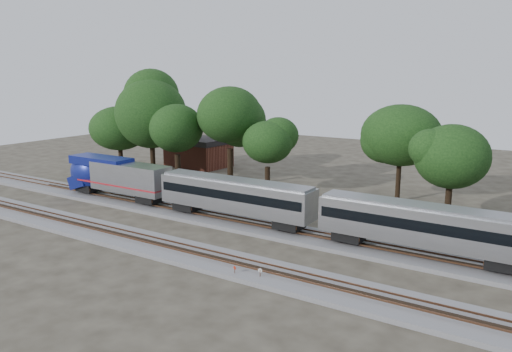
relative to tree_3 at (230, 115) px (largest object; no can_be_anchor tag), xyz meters
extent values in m
plane|color=#383328|center=(11.98, -20.51, -10.33)|extent=(160.00, 160.00, 0.00)
cube|color=slate|center=(11.98, -14.51, -10.13)|extent=(160.00, 5.00, 0.40)
cube|color=brown|center=(11.98, -15.22, -9.68)|extent=(160.00, 0.08, 0.15)
cube|color=brown|center=(11.98, -13.79, -9.68)|extent=(160.00, 0.08, 0.15)
cube|color=slate|center=(11.98, -24.51, -10.13)|extent=(160.00, 5.00, 0.40)
cube|color=brown|center=(11.98, -25.22, -9.68)|extent=(160.00, 0.08, 0.15)
cube|color=brown|center=(11.98, -23.79, -9.68)|extent=(160.00, 0.08, 0.15)
cube|color=#B4B7BC|center=(-4.87, -14.51, -6.93)|extent=(11.13, 3.15, 3.46)
ellipsoid|color=navy|center=(-12.85, -14.51, -7.19)|extent=(5.67, 3.28, 4.83)
cube|color=navy|center=(-10.01, -14.51, -5.30)|extent=(8.92, 3.09, 1.05)
cube|color=black|center=(-12.32, -14.51, -6.14)|extent=(0.47, 2.41, 1.37)
cube|color=#AB1A22|center=(-6.13, -14.51, -7.82)|extent=(13.65, 3.19, 0.19)
cube|color=black|center=(-12.69, -14.51, -9.13)|extent=(2.73, 2.31, 0.94)
cube|color=black|center=(-1.66, -14.51, -9.13)|extent=(2.73, 2.31, 0.94)
cube|color=#B4B7BC|center=(10.95, -14.51, -7.08)|extent=(18.27, 3.15, 3.15)
cube|color=black|center=(10.95, -14.51, -6.77)|extent=(17.64, 3.20, 0.94)
cube|color=gray|center=(10.95, -14.51, -5.46)|extent=(17.85, 2.52, 0.37)
cube|color=black|center=(4.33, -14.51, -9.13)|extent=(2.73, 2.31, 0.94)
cube|color=black|center=(17.56, -14.51, -9.13)|extent=(2.73, 2.31, 0.94)
cube|color=#B4B7BC|center=(30.64, -14.51, -7.08)|extent=(18.27, 3.15, 3.15)
cube|color=black|center=(30.64, -14.51, -6.77)|extent=(17.64, 3.20, 0.94)
cube|color=gray|center=(30.64, -14.51, -5.46)|extent=(17.85, 2.52, 0.37)
cube|color=black|center=(24.03, -14.51, -9.13)|extent=(2.73, 2.31, 0.94)
cube|color=black|center=(37.26, -14.51, -9.13)|extent=(2.73, 2.31, 0.94)
cylinder|color=#512D19|center=(19.09, -26.30, -9.89)|extent=(0.06, 0.06, 0.88)
cylinder|color=red|center=(19.09, -26.30, -9.50)|extent=(0.30, 0.14, 0.31)
cylinder|color=#512D19|center=(21.17, -25.78, -9.85)|extent=(0.06, 0.06, 0.96)
cylinder|color=silver|center=(21.17, -25.78, -9.43)|extent=(0.34, 0.12, 0.34)
cube|color=#512D19|center=(17.10, -25.77, -10.18)|extent=(0.53, 0.35, 0.30)
cube|color=brown|center=(-14.17, 10.32, -8.30)|extent=(10.62, 7.79, 4.06)
cube|color=black|center=(-14.17, 10.32, -5.81)|extent=(10.83, 8.00, 0.91)
cylinder|color=black|center=(-19.62, -2.49, -8.30)|extent=(0.70, 0.70, 4.06)
ellipsoid|color=black|center=(-19.62, -2.49, -2.79)|extent=(7.66, 7.66, 6.51)
cylinder|color=black|center=(-13.41, -1.70, -7.63)|extent=(0.70, 0.70, 5.40)
ellipsoid|color=black|center=(-13.41, -1.70, -0.31)|extent=(10.18, 10.18, 8.65)
cylinder|color=black|center=(-7.30, -2.93, -8.09)|extent=(0.70, 0.70, 4.48)
ellipsoid|color=black|center=(-7.30, -2.93, -2.02)|extent=(8.45, 8.45, 7.18)
cylinder|color=black|center=(0.00, 0.00, -7.55)|extent=(0.70, 0.70, 5.58)
ellipsoid|color=black|center=(0.00, 0.00, 0.02)|extent=(10.51, 10.51, 8.94)
cylinder|color=black|center=(7.04, -1.35, -8.40)|extent=(0.70, 0.70, 3.87)
ellipsoid|color=black|center=(7.04, -1.35, -3.15)|extent=(7.29, 7.29, 6.20)
cylinder|color=black|center=(22.74, 4.76, -8.05)|extent=(0.70, 0.70, 4.58)
ellipsoid|color=black|center=(22.74, 4.76, -1.84)|extent=(8.63, 8.63, 7.33)
cylinder|color=black|center=(30.11, -1.40, -8.35)|extent=(0.70, 0.70, 3.96)
ellipsoid|color=black|center=(30.11, -1.40, -2.98)|extent=(7.47, 7.47, 6.35)
camera|label=1|loc=(40.68, -57.03, 5.84)|focal=35.00mm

